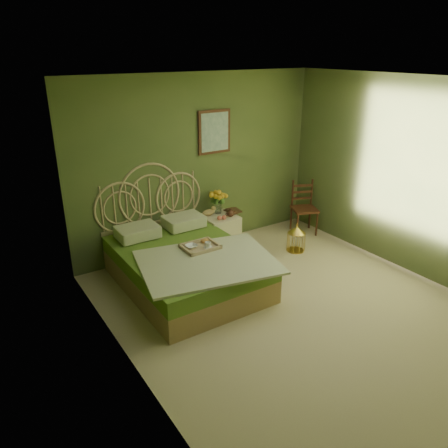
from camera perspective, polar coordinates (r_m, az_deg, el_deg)
floor at (r=5.38m, az=9.28°, el=-10.91°), size 4.50×4.50×0.00m
ceiling at (r=4.54m, az=11.37°, el=17.82°), size 4.50×4.50×0.00m
wall_back at (r=6.55m, az=-3.33°, el=7.86°), size 4.00×0.00×4.00m
wall_left at (r=3.81m, az=-12.49°, el=-3.39°), size 0.00×4.50×4.50m
wall_right at (r=6.30m, az=23.77°, el=5.43°), size 0.00×4.50×4.50m
wall_art at (r=6.56m, az=-1.26°, el=11.94°), size 0.54×0.04×0.64m
bed at (r=5.72m, az=-5.24°, el=-5.00°), size 1.80×2.28×1.41m
nightstand at (r=6.68m, az=-0.60°, el=-0.40°), size 0.49×0.49×0.97m
chair at (r=7.38m, az=10.13°, el=2.59°), size 0.51×0.51×0.88m
birdcage at (r=6.74m, az=9.42°, el=-1.93°), size 0.27×0.27×0.40m
book_lower at (r=6.70m, az=0.63°, el=1.52°), size 0.22×0.27×0.02m
book_upper at (r=6.70m, az=0.63°, el=1.67°), size 0.22×0.27×0.02m
cereal_bowl at (r=5.56m, az=-4.29°, el=-2.93°), size 0.16×0.16×0.04m
coffee_cup at (r=5.54m, az=-2.11°, el=-2.73°), size 0.10×0.10×0.08m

